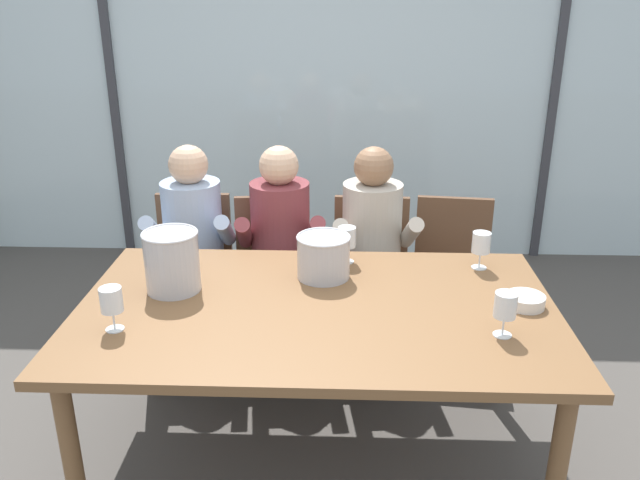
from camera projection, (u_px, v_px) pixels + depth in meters
ground at (324, 343)px, 3.85m from camera, size 14.00×14.00×0.00m
window_glass_panel at (331, 86)px, 4.72m from camera, size 7.15×0.03×2.60m
window_mullion_left at (112, 85)px, 4.76m from camera, size 0.06×0.06×2.60m
window_mullion_right at (555, 88)px, 4.64m from camera, size 0.06×0.06×2.60m
hillside_vineyard at (337, 89)px, 8.37m from camera, size 13.15×2.40×1.47m
dining_table at (317, 321)px, 2.66m from camera, size 1.95×1.17×0.76m
chair_near_curtain at (193, 261)px, 3.68m from camera, size 0.45×0.45×0.89m
chair_left_of_center at (274, 264)px, 3.64m from camera, size 0.49×0.49×0.89m
chair_center at (370, 265)px, 3.63m from camera, size 0.46×0.46×0.89m
chair_right_of_center at (452, 266)px, 3.62m from camera, size 0.48×0.48×0.89m
person_pale_blue_shirt at (192, 242)px, 3.49m from camera, size 0.48×0.63×1.21m
person_maroon_top at (281, 243)px, 3.47m from camera, size 0.49×0.63×1.21m
person_beige_jumper at (373, 245)px, 3.45m from camera, size 0.49×0.63×1.21m
ice_bucket_primary at (172, 261)px, 2.73m from camera, size 0.24×0.24×0.26m
ice_bucket_secondary at (323, 256)px, 2.86m from camera, size 0.24×0.24×0.20m
tasting_bowl at (525, 301)px, 2.62m from camera, size 0.16×0.16×0.05m
wine_glass_by_left_taster at (481, 244)px, 2.95m from camera, size 0.08×0.08×0.17m
wine_glass_near_bucket at (347, 239)px, 3.01m from camera, size 0.08×0.08×0.17m
wine_glass_center_pour at (111, 301)px, 2.41m from camera, size 0.08×0.08×0.17m
wine_glass_by_right_taster at (505, 307)px, 2.37m from camera, size 0.08×0.08×0.17m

